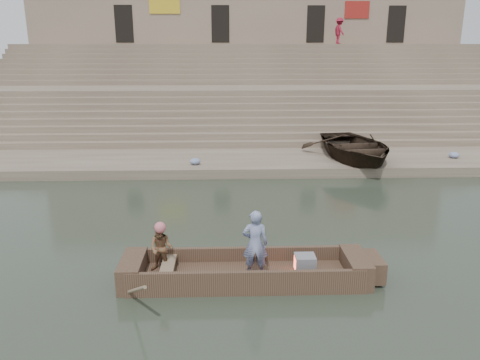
{
  "coord_description": "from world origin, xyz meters",
  "views": [
    {
      "loc": [
        -1.74,
        -12.07,
        5.26
      ],
      "look_at": [
        -1.31,
        1.11,
        1.4
      ],
      "focal_mm": 35.1,
      "sensor_mm": 36.0,
      "label": 1
    }
  ],
  "objects_px": {
    "beached_rowboat": "(355,147)",
    "television": "(304,264)",
    "standing_man": "(255,244)",
    "rowing_man": "(161,248)",
    "pedestrian": "(339,31)",
    "main_rowboat": "(245,277)"
  },
  "relations": [
    {
      "from": "television",
      "to": "beached_rowboat",
      "type": "height_order",
      "value": "beached_rowboat"
    },
    {
      "from": "main_rowboat",
      "to": "pedestrian",
      "type": "distance_m",
      "value": 26.76
    },
    {
      "from": "standing_man",
      "to": "television",
      "type": "xyz_separation_m",
      "value": [
        1.14,
        0.16,
        -0.58
      ]
    },
    {
      "from": "main_rowboat",
      "to": "standing_man",
      "type": "bearing_deg",
      "value": -37.04
    },
    {
      "from": "pedestrian",
      "to": "standing_man",
      "type": "bearing_deg",
      "value": 150.37
    },
    {
      "from": "beached_rowboat",
      "to": "pedestrian",
      "type": "bearing_deg",
      "value": 73.57
    },
    {
      "from": "main_rowboat",
      "to": "rowing_man",
      "type": "relative_size",
      "value": 4.43
    },
    {
      "from": "beached_rowboat",
      "to": "television",
      "type": "bearing_deg",
      "value": -117.64
    },
    {
      "from": "standing_man",
      "to": "television",
      "type": "relative_size",
      "value": 3.39
    },
    {
      "from": "standing_man",
      "to": "rowing_man",
      "type": "bearing_deg",
      "value": -5.02
    },
    {
      "from": "standing_man",
      "to": "pedestrian",
      "type": "bearing_deg",
      "value": -103.47
    },
    {
      "from": "standing_man",
      "to": "television",
      "type": "bearing_deg",
      "value": -168.66
    },
    {
      "from": "rowing_man",
      "to": "standing_man",
      "type": "bearing_deg",
      "value": 4.13
    },
    {
      "from": "television",
      "to": "beached_rowboat",
      "type": "relative_size",
      "value": 0.09
    },
    {
      "from": "standing_man",
      "to": "television",
      "type": "height_order",
      "value": "standing_man"
    },
    {
      "from": "main_rowboat",
      "to": "rowing_man",
      "type": "bearing_deg",
      "value": 175.63
    },
    {
      "from": "standing_man",
      "to": "rowing_man",
      "type": "height_order",
      "value": "standing_man"
    },
    {
      "from": "television",
      "to": "rowing_man",
      "type": "bearing_deg",
      "value": 177.45
    },
    {
      "from": "standing_man",
      "to": "pedestrian",
      "type": "height_order",
      "value": "pedestrian"
    },
    {
      "from": "main_rowboat",
      "to": "rowing_man",
      "type": "xyz_separation_m",
      "value": [
        -1.9,
        0.15,
        0.67
      ]
    },
    {
      "from": "standing_man",
      "to": "main_rowboat",
      "type": "bearing_deg",
      "value": -33.78
    },
    {
      "from": "rowing_man",
      "to": "television",
      "type": "relative_size",
      "value": 2.45
    }
  ]
}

